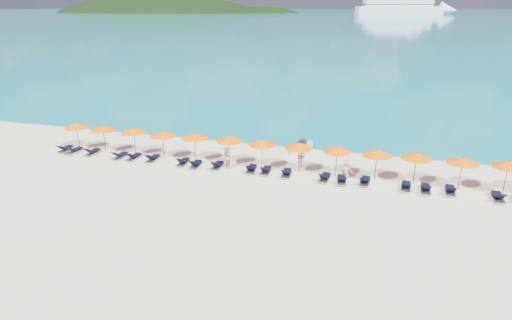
# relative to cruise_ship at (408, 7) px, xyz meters

# --- Properties ---
(ground) EXTENTS (1400.00, 1400.00, 0.00)m
(ground) POSITION_rel_cruise_ship_xyz_m (-29.62, -514.30, -8.28)
(ground) COLOR beige
(sea) EXTENTS (1600.00, 1300.00, 0.01)m
(sea) POSITION_rel_cruise_ship_xyz_m (-29.62, 145.70, -8.28)
(sea) COLOR #1FA9B2
(sea) RESTS_ON ground
(headland_main) EXTENTS (374.00, 242.00, 126.50)m
(headland_main) POSITION_rel_cruise_ship_xyz_m (-329.62, 25.70, -46.28)
(headland_main) COLOR black
(headland_main) RESTS_ON ground
(headland_small) EXTENTS (162.00, 126.00, 85.50)m
(headland_small) POSITION_rel_cruise_ship_xyz_m (-179.62, 45.70, -43.28)
(headland_small) COLOR black
(headland_small) RESTS_ON ground
(cruise_ship) EXTENTS (114.26, 52.92, 31.82)m
(cruise_ship) POSITION_rel_cruise_ship_xyz_m (0.00, 0.00, 0.00)
(cruise_ship) COLOR white
(cruise_ship) RESTS_ON ground
(jetski) EXTENTS (1.38, 2.72, 0.92)m
(jetski) POSITION_rel_cruise_ship_xyz_m (-27.42, -505.10, -7.90)
(jetski) COLOR silver
(jetski) RESTS_ON ground
(beachgoer_a) EXTENTS (0.64, 0.48, 1.56)m
(beachgoer_a) POSITION_rel_cruise_ship_xyz_m (-26.65, -509.61, -7.50)
(beachgoer_a) COLOR tan
(beachgoer_a) RESTS_ON ground
(beachgoer_b) EXTENTS (0.95, 0.90, 1.72)m
(beachgoer_b) POSITION_rel_cruise_ship_xyz_m (-32.11, -510.55, -7.42)
(beachgoer_b) COLOR tan
(beachgoer_b) RESTS_ON ground
(beachgoer_c) EXTENTS (0.94, 0.47, 1.42)m
(beachgoer_c) POSITION_rel_cruise_ship_xyz_m (-23.37, -510.17, -7.57)
(beachgoer_c) COLOR tan
(beachgoer_c) RESTS_ON ground
(umbrella_0) EXTENTS (2.10, 2.10, 2.28)m
(umbrella_0) POSITION_rel_cruise_ship_xyz_m (-45.85, -509.52, -6.26)
(umbrella_0) COLOR black
(umbrella_0) RESTS_ON ground
(umbrella_1) EXTENTS (2.10, 2.10, 2.28)m
(umbrella_1) POSITION_rel_cruise_ship_xyz_m (-43.23, -509.60, -6.26)
(umbrella_1) COLOR black
(umbrella_1) RESTS_ON ground
(umbrella_2) EXTENTS (2.10, 2.10, 2.28)m
(umbrella_2) POSITION_rel_cruise_ship_xyz_m (-40.47, -509.45, -6.26)
(umbrella_2) COLOR black
(umbrella_2) RESTS_ON ground
(umbrella_3) EXTENTS (2.10, 2.10, 2.28)m
(umbrella_3) POSITION_rel_cruise_ship_xyz_m (-37.75, -509.68, -6.26)
(umbrella_3) COLOR black
(umbrella_3) RESTS_ON ground
(umbrella_4) EXTENTS (2.10, 2.10, 2.28)m
(umbrella_4) POSITION_rel_cruise_ship_xyz_m (-35.12, -509.49, -6.26)
(umbrella_4) COLOR black
(umbrella_4) RESTS_ON ground
(umbrella_5) EXTENTS (2.10, 2.10, 2.28)m
(umbrella_5) POSITION_rel_cruise_ship_xyz_m (-32.24, -509.47, -6.26)
(umbrella_5) COLOR black
(umbrella_5) RESTS_ON ground
(umbrella_6) EXTENTS (2.10, 2.10, 2.28)m
(umbrella_6) POSITION_rel_cruise_ship_xyz_m (-29.64, -509.65, -6.26)
(umbrella_6) COLOR black
(umbrella_6) RESTS_ON ground
(umbrella_7) EXTENTS (2.10, 2.10, 2.28)m
(umbrella_7) POSITION_rel_cruise_ship_xyz_m (-26.87, -509.65, -6.26)
(umbrella_7) COLOR black
(umbrella_7) RESTS_ON ground
(umbrella_8) EXTENTS (2.10, 2.10, 2.28)m
(umbrella_8) POSITION_rel_cruise_ship_xyz_m (-24.14, -509.65, -6.26)
(umbrella_8) COLOR black
(umbrella_8) RESTS_ON ground
(umbrella_9) EXTENTS (2.10, 2.10, 2.28)m
(umbrella_9) POSITION_rel_cruise_ship_xyz_m (-21.42, -509.68, -6.26)
(umbrella_9) COLOR black
(umbrella_9) RESTS_ON ground
(umbrella_10) EXTENTS (2.10, 2.10, 2.28)m
(umbrella_10) POSITION_rel_cruise_ship_xyz_m (-18.86, -509.61, -6.26)
(umbrella_10) COLOR black
(umbrella_10) RESTS_ON ground
(umbrella_11) EXTENTS (2.10, 2.10, 2.28)m
(umbrella_11) POSITION_rel_cruise_ship_xyz_m (-16.01, -509.69, -6.26)
(umbrella_11) COLOR black
(umbrella_11) RESTS_ON ground
(umbrella_12) EXTENTS (2.10, 2.10, 2.28)m
(umbrella_12) POSITION_rel_cruise_ship_xyz_m (-13.32, -509.67, -6.26)
(umbrella_12) COLOR black
(umbrella_12) RESTS_ON ground
(lounger_0) EXTENTS (0.75, 1.74, 0.66)m
(lounger_0) POSITION_rel_cruise_ship_xyz_m (-46.41, -510.61, -8.04)
(lounger_0) COLOR silver
(lounger_0) RESTS_ON ground
(lounger_1) EXTENTS (0.78, 1.75, 0.66)m
(lounger_1) POSITION_rel_cruise_ship_xyz_m (-45.42, -510.73, -8.04)
(lounger_1) COLOR silver
(lounger_1) RESTS_ON ground
(lounger_2) EXTENTS (0.68, 1.72, 0.66)m
(lounger_2) POSITION_rel_cruise_ship_xyz_m (-43.72, -510.68, -8.04)
(lounger_2) COLOR silver
(lounger_2) RESTS_ON ground
(lounger_3) EXTENTS (0.68, 1.72, 0.66)m
(lounger_3) POSITION_rel_cruise_ship_xyz_m (-41.04, -510.83, -8.04)
(lounger_3) COLOR silver
(lounger_3) RESTS_ON ground
(lounger_4) EXTENTS (0.69, 1.72, 0.66)m
(lounger_4) POSITION_rel_cruise_ship_xyz_m (-39.87, -510.73, -8.04)
(lounger_4) COLOR silver
(lounger_4) RESTS_ON ground
(lounger_5) EXTENTS (0.66, 1.72, 0.66)m
(lounger_5) POSITION_rel_cruise_ship_xyz_m (-38.24, -510.65, -8.04)
(lounger_5) COLOR silver
(lounger_5) RESTS_ON ground
(lounger_6) EXTENTS (0.72, 1.73, 0.66)m
(lounger_6) POSITION_rel_cruise_ship_xyz_m (-35.60, -510.72, -8.04)
(lounger_6) COLOR silver
(lounger_6) RESTS_ON ground
(lounger_7) EXTENTS (0.76, 1.75, 0.66)m
(lounger_7) POSITION_rel_cruise_ship_xyz_m (-34.47, -510.90, -8.04)
(lounger_7) COLOR silver
(lounger_7) RESTS_ON ground
(lounger_8) EXTENTS (0.63, 1.70, 0.66)m
(lounger_8) POSITION_rel_cruise_ship_xyz_m (-32.81, -510.68, -8.04)
(lounger_8) COLOR silver
(lounger_8) RESTS_ON ground
(lounger_9) EXTENTS (0.78, 1.75, 0.66)m
(lounger_9) POSITION_rel_cruise_ship_xyz_m (-30.16, -510.67, -8.04)
(lounger_9) COLOR silver
(lounger_9) RESTS_ON ground
(lounger_10) EXTENTS (0.70, 1.73, 0.66)m
(lounger_10) POSITION_rel_cruise_ship_xyz_m (-29.05, -510.67, -8.04)
(lounger_10) COLOR silver
(lounger_10) RESTS_ON ground
(lounger_11) EXTENTS (0.76, 1.75, 0.66)m
(lounger_11) POSITION_rel_cruise_ship_xyz_m (-27.51, -510.74, -8.04)
(lounger_11) COLOR silver
(lounger_11) RESTS_ON ground
(lounger_12) EXTENTS (0.75, 1.74, 0.66)m
(lounger_12) POSITION_rel_cruise_ship_xyz_m (-24.77, -510.81, -8.04)
(lounger_12) COLOR silver
(lounger_12) RESTS_ON ground
(lounger_13) EXTENTS (0.79, 1.75, 0.66)m
(lounger_13) POSITION_rel_cruise_ship_xyz_m (-23.58, -510.89, -8.04)
(lounger_13) COLOR silver
(lounger_13) RESTS_ON ground
(lounger_14) EXTENTS (0.76, 1.75, 0.66)m
(lounger_14) POSITION_rel_cruise_ship_xyz_m (-22.05, -510.67, -8.04)
(lounger_14) COLOR silver
(lounger_14) RESTS_ON ground
(lounger_15) EXTENTS (0.73, 1.74, 0.66)m
(lounger_15) POSITION_rel_cruise_ship_xyz_m (-19.37, -510.83, -8.04)
(lounger_15) COLOR silver
(lounger_15) RESTS_ON ground
(lounger_16) EXTENTS (0.65, 1.71, 0.66)m
(lounger_16) POSITION_rel_cruise_ship_xyz_m (-18.16, -510.89, -8.04)
(lounger_16) COLOR silver
(lounger_16) RESTS_ON ground
(lounger_17) EXTENTS (0.73, 1.74, 0.66)m
(lounger_17) POSITION_rel_cruise_ship_xyz_m (-16.63, -510.71, -8.04)
(lounger_17) COLOR silver
(lounger_17) RESTS_ON ground
(lounger_18) EXTENTS (0.64, 1.71, 0.66)m
(lounger_18) POSITION_rel_cruise_ship_xyz_m (-13.89, -510.95, -8.04)
(lounger_18) COLOR silver
(lounger_18) RESTS_ON ground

